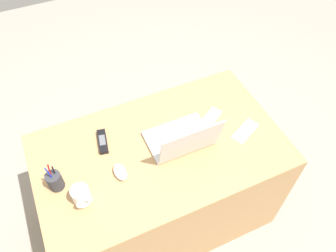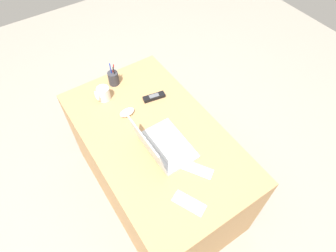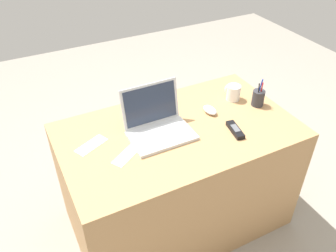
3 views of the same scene
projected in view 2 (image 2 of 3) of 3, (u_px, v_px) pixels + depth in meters
The scene contains 9 objects.
ground_plane at pixel (158, 188), 2.34m from camera, with size 6.00×6.00×0.00m, color gray.
desk at pixel (157, 165), 2.05m from camera, with size 1.29×0.76×0.74m, color tan.
laptop at pixel (161, 145), 1.65m from camera, with size 0.33×0.27×0.24m.
computer_mouse at pixel (127, 112), 1.84m from camera, with size 0.06×0.10×0.04m, color white.
coffee_mug_white at pixel (103, 94), 1.90m from camera, with size 0.08×0.09×0.09m.
cordless_phone at pixel (154, 97), 1.93m from camera, with size 0.07×0.15×0.03m.
pen_holder at pixel (114, 78), 1.99m from camera, with size 0.07×0.07×0.17m.
paper_note_near_laptop at pixel (189, 203), 1.49m from camera, with size 0.17×0.07×0.00m, color white.
paper_note_left at pixel (197, 169), 1.61m from camera, with size 0.17×0.07×0.00m, color white.
Camera 2 is at (-0.90, 0.50, 2.16)m, focal length 31.02 mm.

